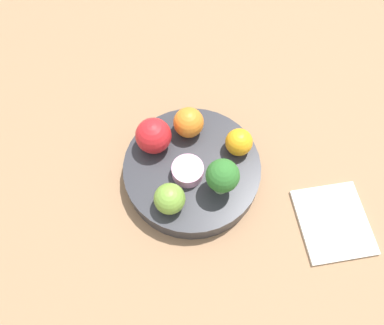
{
  "coord_description": "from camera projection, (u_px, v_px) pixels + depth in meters",
  "views": [
    {
      "loc": [
        0.04,
        0.24,
        0.56
      ],
      "look_at": [
        0.0,
        0.0,
        0.06
      ],
      "focal_mm": 35.0,
      "sensor_mm": 36.0,
      "label": 1
    }
  ],
  "objects": [
    {
      "name": "apple_green",
      "position": [
        153.0,
        136.0,
        0.55
      ],
      "size": [
        0.05,
        0.05,
        0.05
      ],
      "color": "red",
      "rests_on": "bowl"
    },
    {
      "name": "orange_front",
      "position": [
        239.0,
        142.0,
        0.55
      ],
      "size": [
        0.04,
        0.04,
        0.04
      ],
      "color": "orange",
      "rests_on": "bowl"
    },
    {
      "name": "napkin",
      "position": [
        333.0,
        222.0,
        0.55
      ],
      "size": [
        0.1,
        0.12,
        0.01
      ],
      "color": "white",
      "rests_on": "table_surface"
    },
    {
      "name": "bowl",
      "position": [
        192.0,
        170.0,
        0.57
      ],
      "size": [
        0.21,
        0.21,
        0.03
      ],
      "color": "#2D2D33",
      "rests_on": "table_surface"
    },
    {
      "name": "small_cup",
      "position": [
        188.0,
        171.0,
        0.54
      ],
      "size": [
        0.05,
        0.05,
        0.02
      ],
      "color": "#EA9EC6",
      "rests_on": "bowl"
    },
    {
      "name": "apple_red",
      "position": [
        170.0,
        199.0,
        0.51
      ],
      "size": [
        0.04,
        0.04,
        0.04
      ],
      "color": "olive",
      "rests_on": "bowl"
    },
    {
      "name": "broccoli",
      "position": [
        222.0,
        177.0,
        0.51
      ],
      "size": [
        0.05,
        0.05,
        0.07
      ],
      "color": "#99C17A",
      "rests_on": "bowl"
    },
    {
      "name": "orange_back",
      "position": [
        189.0,
        122.0,
        0.57
      ],
      "size": [
        0.05,
        0.05,
        0.05
      ],
      "color": "orange",
      "rests_on": "bowl"
    },
    {
      "name": "ground_plane",
      "position": [
        192.0,
        180.0,
        0.61
      ],
      "size": [
        6.0,
        6.0,
        0.0
      ],
      "primitive_type": "plane",
      "color": "gray"
    },
    {
      "name": "table_surface",
      "position": [
        192.0,
        178.0,
        0.6
      ],
      "size": [
        1.2,
        1.2,
        0.02
      ],
      "color": "#936D4C",
      "rests_on": "ground_plane"
    }
  ]
}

